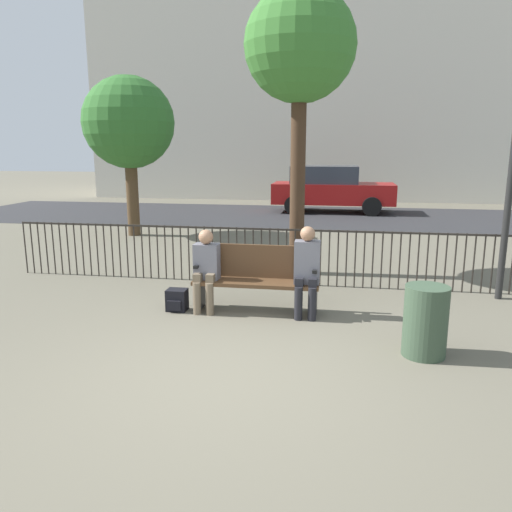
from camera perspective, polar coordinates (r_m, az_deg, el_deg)
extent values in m
plane|color=#605B4C|center=(5.15, -3.90, -13.60)|extent=(80.00, 80.00, 0.00)
cube|color=#4C331E|center=(6.89, 0.00, -3.05)|extent=(1.74, 0.45, 0.05)
cube|color=#4C331E|center=(7.01, 0.27, -0.58)|extent=(1.74, 0.05, 0.47)
cube|color=black|center=(7.12, -6.45, -4.49)|extent=(0.06, 0.38, 0.40)
cube|color=black|center=(6.87, 6.70, -5.14)|extent=(0.06, 0.38, 0.40)
cube|color=black|center=(7.01, -6.54, -0.96)|extent=(0.06, 0.38, 0.04)
cube|color=black|center=(6.75, 6.79, -1.49)|extent=(0.06, 0.38, 0.04)
cylinder|color=brown|center=(6.91, -6.77, -4.82)|extent=(0.11, 0.11, 0.45)
cylinder|color=brown|center=(6.86, -5.32, -4.91)|extent=(0.11, 0.11, 0.45)
cube|color=brown|center=(6.92, -6.59, -2.41)|extent=(0.11, 0.20, 0.12)
cube|color=brown|center=(6.88, -5.15, -2.48)|extent=(0.11, 0.20, 0.12)
cube|color=slate|center=(6.97, -5.64, -0.61)|extent=(0.34, 0.22, 0.50)
sphere|color=#A37556|center=(6.88, -5.75, 2.19)|extent=(0.20, 0.20, 0.20)
cylinder|color=black|center=(6.66, 4.87, -5.43)|extent=(0.11, 0.11, 0.45)
cylinder|color=black|center=(6.65, 6.42, -5.49)|extent=(0.11, 0.11, 0.45)
cube|color=black|center=(6.68, 4.99, -2.92)|extent=(0.11, 0.20, 0.12)
cube|color=black|center=(6.67, 6.53, -2.98)|extent=(0.11, 0.20, 0.12)
cube|color=slate|center=(6.73, 5.87, -0.70)|extent=(0.34, 0.22, 0.58)
sphere|color=#A37556|center=(6.64, 5.93, 2.54)|extent=(0.20, 0.20, 0.20)
cube|color=black|center=(7.12, -9.01, -4.97)|extent=(0.28, 0.22, 0.30)
cube|color=black|center=(7.02, -9.33, -5.63)|extent=(0.19, 0.04, 0.14)
cylinder|color=#2D2823|center=(9.96, -24.87, 0.90)|extent=(0.02, 0.02, 0.95)
cylinder|color=#2D2823|center=(9.88, -24.20, 0.87)|extent=(0.02, 0.02, 0.95)
cylinder|color=#2D2823|center=(9.81, -23.52, 0.85)|extent=(0.02, 0.02, 0.95)
cylinder|color=#2D2823|center=(9.73, -22.83, 0.83)|extent=(0.02, 0.02, 0.95)
cylinder|color=#2D2823|center=(9.66, -22.12, 0.81)|extent=(0.02, 0.02, 0.95)
cylinder|color=#2D2823|center=(9.58, -21.41, 0.78)|extent=(0.02, 0.02, 0.95)
cylinder|color=#2D2823|center=(9.51, -20.69, 0.76)|extent=(0.02, 0.02, 0.95)
cylinder|color=#2D2823|center=(9.44, -19.95, 0.73)|extent=(0.02, 0.02, 0.95)
cylinder|color=#2D2823|center=(9.38, -19.21, 0.71)|extent=(0.02, 0.02, 0.95)
cylinder|color=#2D2823|center=(9.31, -18.45, 0.68)|extent=(0.02, 0.02, 0.95)
cylinder|color=#2D2823|center=(9.25, -17.68, 0.66)|extent=(0.02, 0.02, 0.95)
cylinder|color=#2D2823|center=(9.18, -16.90, 0.63)|extent=(0.02, 0.02, 0.95)
cylinder|color=#2D2823|center=(9.12, -16.12, 0.60)|extent=(0.02, 0.02, 0.95)
cylinder|color=#2D2823|center=(9.06, -15.32, 0.58)|extent=(0.02, 0.02, 0.95)
cylinder|color=#2D2823|center=(9.00, -14.51, 0.55)|extent=(0.02, 0.02, 0.95)
cylinder|color=#2D2823|center=(8.95, -13.69, 0.52)|extent=(0.02, 0.02, 0.95)
cylinder|color=#2D2823|center=(8.89, -12.86, 0.49)|extent=(0.02, 0.02, 0.95)
cylinder|color=#2D2823|center=(8.84, -12.02, 0.46)|extent=(0.02, 0.02, 0.95)
cylinder|color=#2D2823|center=(8.79, -11.17, 0.43)|extent=(0.02, 0.02, 0.95)
cylinder|color=#2D2823|center=(8.74, -10.31, 0.40)|extent=(0.02, 0.02, 0.95)
cylinder|color=#2D2823|center=(8.70, -9.45, 0.37)|extent=(0.02, 0.02, 0.95)
cylinder|color=#2D2823|center=(8.65, -8.57, 0.34)|extent=(0.02, 0.02, 0.95)
cylinder|color=#2D2823|center=(8.61, -7.68, 0.31)|extent=(0.02, 0.02, 0.95)
cylinder|color=#2D2823|center=(8.57, -6.79, 0.28)|extent=(0.02, 0.02, 0.95)
cylinder|color=#2D2823|center=(8.53, -5.89, 0.24)|extent=(0.02, 0.02, 0.95)
cylinder|color=#2D2823|center=(8.50, -4.98, 0.21)|extent=(0.02, 0.02, 0.95)
cylinder|color=#2D2823|center=(8.46, -4.06, 0.18)|extent=(0.02, 0.02, 0.95)
cylinder|color=#2D2823|center=(8.43, -3.14, 0.15)|extent=(0.02, 0.02, 0.95)
cylinder|color=#2D2823|center=(8.40, -2.20, 0.11)|extent=(0.02, 0.02, 0.95)
cylinder|color=#2D2823|center=(8.38, -1.27, 0.08)|extent=(0.02, 0.02, 0.95)
cylinder|color=#2D2823|center=(8.35, -0.32, 0.05)|extent=(0.02, 0.02, 0.95)
cylinder|color=#2D2823|center=(8.33, 0.62, 0.01)|extent=(0.02, 0.02, 0.95)
cylinder|color=#2D2823|center=(8.31, 1.58, -0.02)|extent=(0.02, 0.02, 0.95)
cylinder|color=#2D2823|center=(8.29, 2.54, -0.06)|extent=(0.02, 0.02, 0.95)
cylinder|color=#2D2823|center=(8.28, 3.50, -0.09)|extent=(0.02, 0.02, 0.95)
cylinder|color=#2D2823|center=(8.26, 4.46, -0.13)|extent=(0.02, 0.02, 0.95)
cylinder|color=#2D2823|center=(8.25, 5.43, -0.16)|extent=(0.02, 0.02, 0.95)
cylinder|color=#2D2823|center=(8.24, 6.40, -0.20)|extent=(0.02, 0.02, 0.95)
cylinder|color=#2D2823|center=(8.24, 7.37, -0.23)|extent=(0.02, 0.02, 0.95)
cylinder|color=#2D2823|center=(8.23, 8.35, -0.27)|extent=(0.02, 0.02, 0.95)
cylinder|color=#2D2823|center=(8.23, 9.32, -0.30)|extent=(0.02, 0.02, 0.95)
cylinder|color=#2D2823|center=(8.23, 10.29, -0.33)|extent=(0.02, 0.02, 0.95)
cylinder|color=#2D2823|center=(8.24, 11.27, -0.37)|extent=(0.02, 0.02, 0.95)
cylinder|color=#2D2823|center=(8.24, 12.24, -0.40)|extent=(0.02, 0.02, 0.95)
cylinder|color=#2D2823|center=(8.25, 13.21, -0.44)|extent=(0.02, 0.02, 0.95)
cylinder|color=#2D2823|center=(8.26, 14.18, -0.47)|extent=(0.02, 0.02, 0.95)
cylinder|color=#2D2823|center=(8.28, 15.14, -0.51)|extent=(0.02, 0.02, 0.95)
cylinder|color=#2D2823|center=(8.29, 16.10, -0.54)|extent=(0.02, 0.02, 0.95)
cylinder|color=#2D2823|center=(8.31, 17.06, -0.57)|extent=(0.02, 0.02, 0.95)
cylinder|color=#2D2823|center=(8.33, 18.02, -0.60)|extent=(0.02, 0.02, 0.95)
cylinder|color=#2D2823|center=(8.35, 18.97, -0.64)|extent=(0.02, 0.02, 0.95)
cylinder|color=#2D2823|center=(8.37, 19.91, -0.67)|extent=(0.02, 0.02, 0.95)
cylinder|color=#2D2823|center=(8.40, 20.85, -0.70)|extent=(0.02, 0.02, 0.95)
cylinder|color=#2D2823|center=(8.43, 21.78, -0.73)|extent=(0.02, 0.02, 0.95)
cylinder|color=#2D2823|center=(8.46, 22.70, -0.76)|extent=(0.02, 0.02, 0.95)
cylinder|color=#2D2823|center=(8.50, 23.62, -0.79)|extent=(0.02, 0.02, 0.95)
cylinder|color=#2D2823|center=(8.53, 24.53, -0.82)|extent=(0.02, 0.02, 0.95)
cylinder|color=#2D2823|center=(8.57, 25.44, -0.85)|extent=(0.02, 0.02, 0.95)
cylinder|color=#2D2823|center=(8.61, 26.33, -0.88)|extent=(0.02, 0.02, 0.95)
cylinder|color=#2D2823|center=(8.65, 27.22, -0.91)|extent=(0.02, 0.02, 0.95)
cube|color=#2D2823|center=(8.22, 1.73, 3.07)|extent=(9.00, 0.03, 0.03)
cylinder|color=#4C3823|center=(13.33, -13.95, 7.07)|extent=(0.31, 0.31, 2.23)
sphere|color=#2D6628|center=(13.30, -14.35, 14.57)|extent=(2.29, 2.29, 2.29)
cylinder|color=#422D1E|center=(8.90, 4.78, 8.73)|extent=(0.26, 0.26, 3.40)
sphere|color=#38752D|center=(9.04, 5.05, 22.90)|extent=(1.89, 1.89, 1.89)
cylinder|color=black|center=(8.17, 27.06, 7.36)|extent=(0.10, 0.10, 3.47)
cube|color=#2B2B2D|center=(16.69, 5.72, 4.52)|extent=(24.00, 6.00, 0.01)
cube|color=maroon|center=(17.90, 8.80, 7.10)|extent=(4.20, 1.70, 0.70)
cube|color=#2D333D|center=(17.86, 7.85, 9.21)|extent=(2.31, 1.56, 0.60)
cylinder|color=black|center=(17.10, 13.10, 5.51)|extent=(0.64, 0.20, 0.64)
cylinder|color=black|center=(18.83, 12.80, 6.12)|extent=(0.64, 0.20, 0.64)
cylinder|color=black|center=(17.14, 4.34, 5.81)|extent=(0.64, 0.20, 0.64)
cylinder|color=black|center=(18.86, 4.83, 6.39)|extent=(0.64, 0.20, 0.64)
cube|color=beige|center=(24.91, 7.46, 22.25)|extent=(20.00, 6.00, 13.18)
cylinder|color=#384C38|center=(5.78, 18.79, -7.07)|extent=(0.47, 0.47, 0.79)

